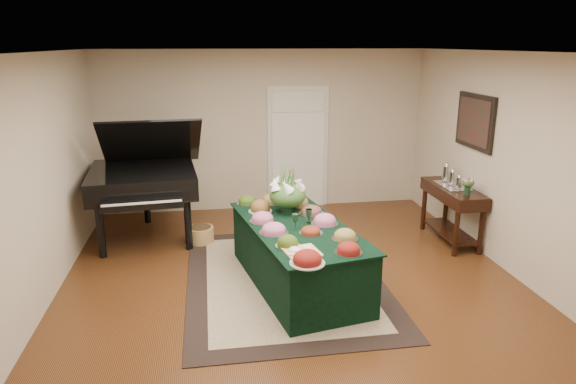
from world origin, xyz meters
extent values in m
plane|color=black|center=(0.00, 0.00, 0.00)|extent=(6.00, 6.00, 0.00)
cube|color=black|center=(-0.08, 0.07, 0.01)|extent=(2.35, 3.28, 0.01)
cube|color=beige|center=(-0.08, 0.07, 0.01)|extent=(1.88, 2.81, 0.01)
cube|color=silver|center=(0.60, 2.98, 1.05)|extent=(1.05, 0.04, 2.10)
cube|color=white|center=(0.60, 2.96, 1.00)|extent=(0.90, 0.06, 2.00)
cube|color=black|center=(0.06, -0.08, 0.37)|extent=(1.40, 2.33, 0.74)
cube|color=black|center=(0.06, -0.08, 0.74)|extent=(1.47, 2.40, 0.02)
cylinder|color=silver|center=(0.48, -0.59, 0.76)|extent=(0.29, 0.29, 0.01)
ellipsoid|color=#A18340|center=(0.48, -0.59, 0.80)|extent=(0.24, 0.24, 0.08)
cylinder|color=silver|center=(-0.13, 0.82, 0.76)|extent=(0.32, 0.32, 0.01)
ellipsoid|color=#A18340|center=(-0.13, 0.82, 0.81)|extent=(0.26, 0.26, 0.08)
cylinder|color=silver|center=(0.37, -0.09, 0.76)|extent=(0.32, 0.32, 0.01)
ellipsoid|color=pink|center=(0.37, -0.09, 0.81)|extent=(0.27, 0.27, 0.09)
cylinder|color=silver|center=(0.20, 0.63, 0.76)|extent=(0.28, 0.28, 0.01)
ellipsoid|color=#A18340|center=(0.20, 0.63, 0.81)|extent=(0.23, 0.23, 0.10)
cylinder|color=#A7B1A8|center=(-0.04, -1.15, 0.76)|extent=(0.35, 0.35, 0.01)
ellipsoid|color=maroon|center=(-0.04, -1.15, 0.81)|extent=(0.28, 0.28, 0.09)
cylinder|color=silver|center=(0.42, -0.96, 0.76)|extent=(0.29, 0.29, 0.01)
ellipsoid|color=maroon|center=(0.42, -0.96, 0.80)|extent=(0.24, 0.24, 0.08)
cylinder|color=silver|center=(0.17, 1.01, 0.76)|extent=(0.26, 0.26, 0.01)
ellipsoid|color=brown|center=(0.17, 1.01, 0.80)|extent=(0.21, 0.21, 0.08)
cylinder|color=silver|center=(-0.25, -0.28, 0.76)|extent=(0.33, 0.33, 0.01)
ellipsoid|color=pink|center=(-0.25, -0.28, 0.80)|extent=(0.27, 0.27, 0.08)
cylinder|color=#A7B1A8|center=(-0.32, 0.49, 0.76)|extent=(0.30, 0.30, 0.01)
ellipsoid|color=brown|center=(-0.32, 0.49, 0.82)|extent=(0.24, 0.24, 0.11)
cylinder|color=silver|center=(-0.34, 0.12, 0.76)|extent=(0.32, 0.32, 0.01)
ellipsoid|color=pink|center=(-0.34, 0.12, 0.80)|extent=(0.26, 0.26, 0.08)
cylinder|color=silver|center=(0.15, -0.37, 0.76)|extent=(0.27, 0.27, 0.01)
ellipsoid|color=maroon|center=(0.15, -0.37, 0.79)|extent=(0.22, 0.22, 0.06)
cylinder|color=silver|center=(-0.46, 0.85, 0.76)|extent=(0.29, 0.29, 0.01)
ellipsoid|color=#435F18|center=(-0.46, 0.85, 0.80)|extent=(0.24, 0.24, 0.08)
cylinder|color=silver|center=(-0.16, -0.69, 0.76)|extent=(0.27, 0.27, 0.01)
ellipsoid|color=#435F18|center=(-0.16, -0.69, 0.81)|extent=(0.22, 0.22, 0.08)
cylinder|color=silver|center=(0.29, 0.31, 0.76)|extent=(0.32, 0.32, 0.01)
ellipsoid|color=brown|center=(0.29, 0.31, 0.80)|extent=(0.26, 0.26, 0.07)
cube|color=tan|center=(-0.05, -0.89, 0.76)|extent=(0.40, 0.40, 0.02)
ellipsoid|color=beige|center=(-0.11, -0.86, 0.81)|extent=(0.14, 0.14, 0.08)
ellipsoid|color=beige|center=(0.02, -0.81, 0.80)|extent=(0.12, 0.12, 0.07)
cube|color=orange|center=(0.02, -0.95, 0.80)|extent=(0.11, 0.11, 0.05)
cylinder|color=black|center=(0.01, 0.43, 0.84)|extent=(0.18, 0.18, 0.18)
ellipsoid|color=#345F26|center=(0.01, 0.43, 0.97)|extent=(0.46, 0.46, 0.30)
cylinder|color=black|center=(-2.40, 1.13, 0.37)|extent=(0.10, 0.10, 0.73)
cylinder|color=black|center=(-1.26, 1.24, 0.37)|extent=(0.10, 0.10, 0.73)
cylinder|color=black|center=(-1.95, 2.49, 0.37)|extent=(0.10, 0.10, 0.73)
cube|color=black|center=(-1.89, 1.81, 0.89)|extent=(1.60, 1.70, 0.31)
cube|color=black|center=(-1.81, 0.93, 0.78)|extent=(1.06, 0.31, 0.10)
cube|color=black|center=(-1.75, 1.98, 1.40)|extent=(1.51, 1.26, 0.81)
cylinder|color=#A17A41|center=(-1.10, 1.47, 0.12)|extent=(0.37, 0.37, 0.23)
cylinder|color=black|center=(2.31, 0.42, 0.32)|extent=(0.07, 0.07, 0.64)
cylinder|color=black|center=(2.68, 0.42, 0.32)|extent=(0.07, 0.07, 0.64)
cylinder|color=black|center=(2.31, 1.49, 0.32)|extent=(0.07, 0.07, 0.64)
cylinder|color=black|center=(2.68, 1.49, 0.32)|extent=(0.07, 0.07, 0.64)
cube|color=black|center=(2.50, 0.96, 0.73)|extent=(0.45, 1.26, 0.18)
cube|color=black|center=(2.50, 0.96, 0.15)|extent=(0.38, 1.11, 0.03)
cube|color=silver|center=(2.50, 1.00, 0.83)|extent=(0.34, 0.58, 0.02)
cylinder|color=black|center=(2.50, 0.57, 0.88)|extent=(0.08, 0.08, 0.12)
ellipsoid|color=#CC8490|center=(2.50, 0.57, 1.00)|extent=(0.19, 0.19, 0.12)
cube|color=black|center=(2.72, 0.96, 1.75)|extent=(0.04, 0.95, 0.75)
cube|color=#531621|center=(2.69, 0.96, 1.75)|extent=(0.01, 0.82, 0.62)
camera|label=1|loc=(-0.94, -5.61, 2.80)|focal=32.00mm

